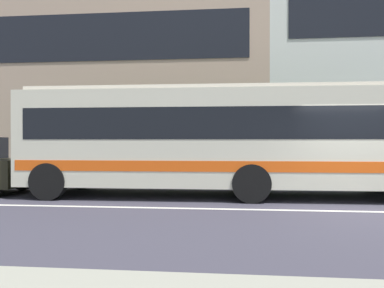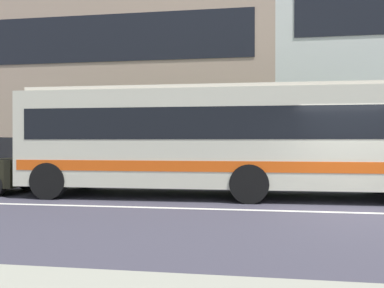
{
  "view_description": "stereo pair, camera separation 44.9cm",
  "coord_description": "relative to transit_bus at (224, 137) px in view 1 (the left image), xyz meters",
  "views": [
    {
      "loc": [
        -3.09,
        -8.55,
        1.57
      ],
      "look_at": [
        -4.2,
        2.52,
        1.5
      ],
      "focal_mm": 34.33,
      "sensor_mm": 36.0,
      "label": 1
    },
    {
      "loc": [
        -2.65,
        -8.5,
        1.57
      ],
      "look_at": [
        -4.2,
        2.52,
        1.5
      ],
      "focal_mm": 34.33,
      "sensor_mm": 36.0,
      "label": 2
    }
  ],
  "objects": [
    {
      "name": "ground_plane",
      "position": [
        3.23,
        -2.08,
        -1.71
      ],
      "size": [
        160.0,
        160.0,
        0.0
      ],
      "primitive_type": "plane",
      "color": "#3D3B48"
    },
    {
      "name": "hedge_row_far",
      "position": [
        0.2,
        3.34,
        -1.32
      ],
      "size": [
        23.21,
        1.1,
        0.76
      ],
      "primitive_type": "cube",
      "color": "#2F611C",
      "rests_on": "ground_plane"
    },
    {
      "name": "lane_centre_line",
      "position": [
        3.23,
        -2.08,
        -1.7
      ],
      "size": [
        60.0,
        0.16,
        0.01
      ],
      "primitive_type": "cube",
      "color": "silver",
      "rests_on": "ground_plane"
    },
    {
      "name": "apartment_block_left",
      "position": [
        -9.35,
        11.47,
        3.92
      ],
      "size": [
        22.68,
        10.55,
        11.25
      ],
      "color": "tan",
      "rests_on": "ground_plane"
    },
    {
      "name": "transit_bus",
      "position": [
        0.0,
        0.0,
        0.0
      ],
      "size": [
        11.46,
        2.69,
        3.09
      ],
      "color": "beige",
      "rests_on": "ground_plane"
    }
  ]
}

